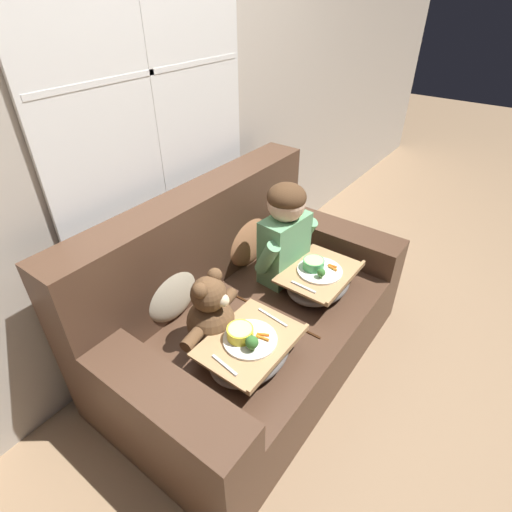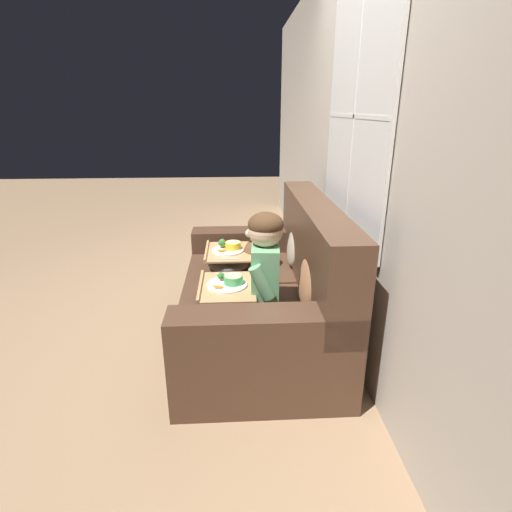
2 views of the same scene
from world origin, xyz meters
TOP-DOWN VIEW (x-y plane):
  - ground_plane at (0.00, 0.00)m, footprint 14.00×14.00m
  - wall_back_with_window at (0.00, 0.63)m, footprint 8.00×0.08m
  - couch at (0.00, 0.08)m, footprint 1.67×0.99m
  - throw_pillow_behind_child at (0.31, 0.31)m, footprint 0.39×0.19m
  - throw_pillow_behind_teddy at (-0.31, 0.31)m, footprint 0.36×0.17m
  - child_figure at (0.31, 0.03)m, footprint 0.42×0.21m
  - teddy_bear at (-0.31, 0.03)m, footprint 0.41×0.29m
  - lap_tray_child at (0.31, -0.20)m, footprint 0.43×0.33m
  - lap_tray_teddy at (-0.31, -0.20)m, footprint 0.44×0.33m

SIDE VIEW (x-z plane):
  - ground_plane at x=0.00m, z-range 0.00..0.00m
  - couch at x=0.00m, z-range -0.15..0.80m
  - lap_tray_child at x=0.31m, z-range 0.38..0.57m
  - lap_tray_teddy at x=-0.31m, z-range 0.37..0.58m
  - teddy_bear at x=-0.31m, z-range 0.37..0.75m
  - throw_pillow_behind_child at x=0.31m, z-range 0.38..0.79m
  - throw_pillow_behind_teddy at x=-0.31m, z-range 0.40..0.77m
  - child_figure at x=0.31m, z-range 0.43..1.01m
  - wall_back_with_window at x=0.00m, z-range 0.01..2.61m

